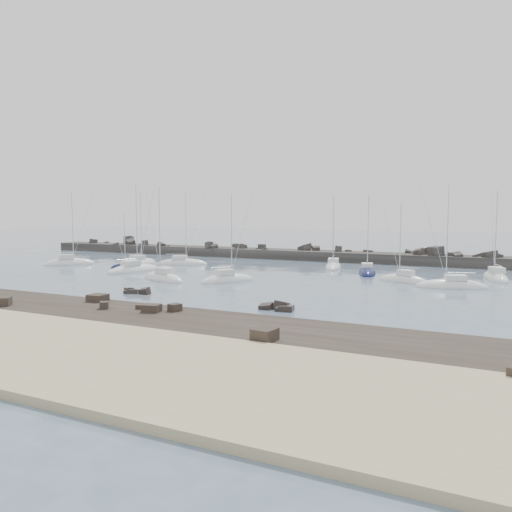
{
  "coord_description": "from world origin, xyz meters",
  "views": [
    {
      "loc": [
        33.32,
        -55.18,
        9.32
      ],
      "look_at": [
        0.54,
        12.0,
        2.78
      ],
      "focal_mm": 35.0,
      "sensor_mm": 36.0,
      "label": 1
    }
  ],
  "objects_px": {
    "sailboat_6": "(333,267)",
    "sailboat_7": "(228,281)",
    "sailboat_1": "(139,264)",
    "sailboat_10": "(495,278)",
    "sailboat_2": "(128,268)",
    "sailboat_8": "(367,273)",
    "sailboat_0": "(69,264)",
    "sailboat_11": "(452,287)",
    "sailboat_4": "(182,264)",
    "sailboat_9": "(403,281)",
    "sailboat_3": "(133,271)",
    "sailboat_5": "(163,279)"
  },
  "relations": [
    {
      "from": "sailboat_11",
      "to": "sailboat_0",
      "type": "bearing_deg",
      "value": -179.28
    },
    {
      "from": "sailboat_3",
      "to": "sailboat_6",
      "type": "height_order",
      "value": "sailboat_3"
    },
    {
      "from": "sailboat_1",
      "to": "sailboat_8",
      "type": "height_order",
      "value": "sailboat_1"
    },
    {
      "from": "sailboat_2",
      "to": "sailboat_4",
      "type": "bearing_deg",
      "value": 66.87
    },
    {
      "from": "sailboat_3",
      "to": "sailboat_8",
      "type": "distance_m",
      "value": 36.41
    },
    {
      "from": "sailboat_6",
      "to": "sailboat_8",
      "type": "relative_size",
      "value": 1.04
    },
    {
      "from": "sailboat_11",
      "to": "sailboat_10",
      "type": "bearing_deg",
      "value": 65.92
    },
    {
      "from": "sailboat_2",
      "to": "sailboat_7",
      "type": "distance_m",
      "value": 23.25
    },
    {
      "from": "sailboat_2",
      "to": "sailboat_1",
      "type": "bearing_deg",
      "value": 113.78
    },
    {
      "from": "sailboat_3",
      "to": "sailboat_1",
      "type": "bearing_deg",
      "value": 124.4
    },
    {
      "from": "sailboat_7",
      "to": "sailboat_8",
      "type": "relative_size",
      "value": 1.0
    },
    {
      "from": "sailboat_0",
      "to": "sailboat_6",
      "type": "bearing_deg",
      "value": 19.47
    },
    {
      "from": "sailboat_2",
      "to": "sailboat_7",
      "type": "height_order",
      "value": "sailboat_7"
    },
    {
      "from": "sailboat_7",
      "to": "sailboat_8",
      "type": "height_order",
      "value": "sailboat_8"
    },
    {
      "from": "sailboat_1",
      "to": "sailboat_11",
      "type": "height_order",
      "value": "sailboat_1"
    },
    {
      "from": "sailboat_5",
      "to": "sailboat_11",
      "type": "xyz_separation_m",
      "value": [
        36.46,
        10.04,
        -0.01
      ]
    },
    {
      "from": "sailboat_0",
      "to": "sailboat_11",
      "type": "relative_size",
      "value": 1.03
    },
    {
      "from": "sailboat_4",
      "to": "sailboat_7",
      "type": "height_order",
      "value": "sailboat_4"
    },
    {
      "from": "sailboat_2",
      "to": "sailboat_3",
      "type": "xyz_separation_m",
      "value": [
        3.35,
        -2.71,
        0.0
      ]
    },
    {
      "from": "sailboat_1",
      "to": "sailboat_6",
      "type": "relative_size",
      "value": 1.05
    },
    {
      "from": "sailboat_2",
      "to": "sailboat_9",
      "type": "bearing_deg",
      "value": 5.23
    },
    {
      "from": "sailboat_5",
      "to": "sailboat_10",
      "type": "xyz_separation_m",
      "value": [
        41.29,
        20.84,
        0.0
      ]
    },
    {
      "from": "sailboat_6",
      "to": "sailboat_7",
      "type": "distance_m",
      "value": 23.63
    },
    {
      "from": "sailboat_0",
      "to": "sailboat_7",
      "type": "relative_size",
      "value": 1.1
    },
    {
      "from": "sailboat_1",
      "to": "sailboat_3",
      "type": "height_order",
      "value": "sailboat_3"
    },
    {
      "from": "sailboat_4",
      "to": "sailboat_6",
      "type": "relative_size",
      "value": 1.06
    },
    {
      "from": "sailboat_0",
      "to": "sailboat_9",
      "type": "distance_m",
      "value": 57.61
    },
    {
      "from": "sailboat_0",
      "to": "sailboat_4",
      "type": "xyz_separation_m",
      "value": [
        17.88,
        9.2,
        -0.03
      ]
    },
    {
      "from": "sailboat_5",
      "to": "sailboat_11",
      "type": "bearing_deg",
      "value": 15.4
    },
    {
      "from": "sailboat_1",
      "to": "sailboat_11",
      "type": "distance_m",
      "value": 53.01
    },
    {
      "from": "sailboat_5",
      "to": "sailboat_8",
      "type": "relative_size",
      "value": 1.09
    },
    {
      "from": "sailboat_5",
      "to": "sailboat_10",
      "type": "bearing_deg",
      "value": 26.78
    },
    {
      "from": "sailboat_2",
      "to": "sailboat_7",
      "type": "bearing_deg",
      "value": -15.65
    },
    {
      "from": "sailboat_8",
      "to": "sailboat_6",
      "type": "bearing_deg",
      "value": 141.39
    },
    {
      "from": "sailboat_3",
      "to": "sailboat_10",
      "type": "distance_m",
      "value": 53.63
    },
    {
      "from": "sailboat_5",
      "to": "sailboat_6",
      "type": "height_order",
      "value": "sailboat_5"
    },
    {
      "from": "sailboat_1",
      "to": "sailboat_6",
      "type": "bearing_deg",
      "value": 16.71
    },
    {
      "from": "sailboat_1",
      "to": "sailboat_10",
      "type": "xyz_separation_m",
      "value": [
        57.61,
        5.93,
        0.01
      ]
    },
    {
      "from": "sailboat_0",
      "to": "sailboat_2",
      "type": "bearing_deg",
      "value": -1.91
    },
    {
      "from": "sailboat_1",
      "to": "sailboat_2",
      "type": "distance_m",
      "value": 6.7
    },
    {
      "from": "sailboat_4",
      "to": "sailboat_9",
      "type": "bearing_deg",
      "value": -8.12
    },
    {
      "from": "sailboat_7",
      "to": "sailboat_10",
      "type": "xyz_separation_m",
      "value": [
        32.52,
        18.33,
        0.01
      ]
    },
    {
      "from": "sailboat_0",
      "to": "sailboat_11",
      "type": "xyz_separation_m",
      "value": [
        63.84,
        0.8,
        -0.02
      ]
    },
    {
      "from": "sailboat_0",
      "to": "sailboat_11",
      "type": "height_order",
      "value": "sailboat_0"
    },
    {
      "from": "sailboat_3",
      "to": "sailboat_5",
      "type": "bearing_deg",
      "value": -30.59
    },
    {
      "from": "sailboat_2",
      "to": "sailboat_8",
      "type": "height_order",
      "value": "sailboat_8"
    },
    {
      "from": "sailboat_0",
      "to": "sailboat_4",
      "type": "bearing_deg",
      "value": 27.22
    },
    {
      "from": "sailboat_0",
      "to": "sailboat_8",
      "type": "distance_m",
      "value": 52.04
    },
    {
      "from": "sailboat_9",
      "to": "sailboat_10",
      "type": "distance_m",
      "value": 13.77
    },
    {
      "from": "sailboat_2",
      "to": "sailboat_8",
      "type": "relative_size",
      "value": 0.79
    }
  ]
}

